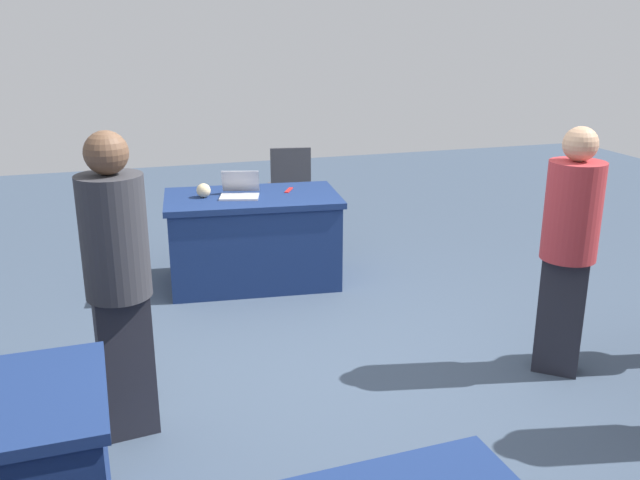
% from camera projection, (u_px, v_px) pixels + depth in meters
% --- Properties ---
extents(ground_plane, '(14.40, 14.40, 0.00)m').
position_uv_depth(ground_plane, '(334.00, 380.00, 4.37)').
color(ground_plane, '#3D4C60').
extents(table_foreground, '(1.55, 0.99, 0.78)m').
position_uv_depth(table_foreground, '(253.00, 239.00, 5.92)').
color(table_foreground, navy).
rests_on(table_foreground, ground).
extents(chair_tucked_left, '(0.51, 0.51, 0.94)m').
position_uv_depth(chair_tucked_left, '(290.00, 184.00, 7.28)').
color(chair_tucked_left, '#9E9993').
rests_on(chair_tucked_left, ground).
extents(person_attendee_standing, '(0.48, 0.48, 1.60)m').
position_uv_depth(person_attendee_standing, '(569.00, 241.00, 4.23)').
color(person_attendee_standing, '#26262D').
rests_on(person_attendee_standing, ground).
extents(person_organiser, '(0.38, 0.38, 1.68)m').
position_uv_depth(person_organiser, '(118.00, 274.00, 3.55)').
color(person_organiser, '#26262D').
rests_on(person_organiser, ground).
extents(laptop_silver, '(0.38, 0.37, 0.21)m').
position_uv_depth(laptop_silver, '(240.00, 192.00, 5.75)').
color(laptop_silver, silver).
rests_on(laptop_silver, table_foreground).
extents(yarn_ball, '(0.12, 0.12, 0.12)m').
position_uv_depth(yarn_ball, '(204.00, 190.00, 5.72)').
color(yarn_ball, beige).
rests_on(yarn_ball, table_foreground).
extents(scissors_red, '(0.12, 0.18, 0.01)m').
position_uv_depth(scissors_red, '(289.00, 190.00, 5.96)').
color(scissors_red, red).
rests_on(scissors_red, table_foreground).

